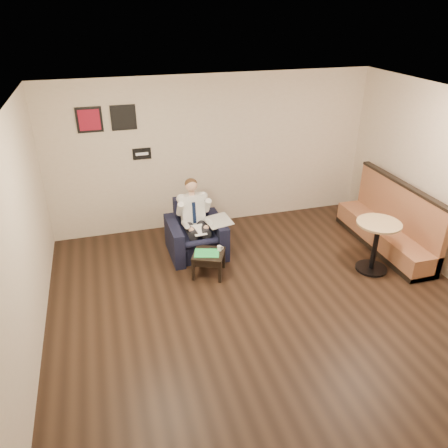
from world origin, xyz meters
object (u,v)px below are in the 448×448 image
object	(u,v)px
side_table	(209,263)
cafe_table	(375,246)
green_folder	(207,253)
smartphone	(213,249)
banquette	(387,217)
armchair	(196,230)
seated_man	(197,224)
coffee_mug	(219,248)

from	to	relation	value
side_table	cafe_table	world-z (taller)	cafe_table
green_folder	smartphone	bearing A→B (deg)	41.47
green_folder	banquette	bearing A→B (deg)	-0.25
green_folder	armchair	bearing A→B (deg)	91.00
cafe_table	side_table	bearing A→B (deg)	166.61
smartphone	banquette	distance (m)	3.07
seated_man	smartphone	xyz separation A→B (m)	(0.14, -0.47, -0.22)
side_table	coffee_mug	xyz separation A→B (m)	(0.18, 0.03, 0.23)
side_table	green_folder	distance (m)	0.20
armchair	banquette	distance (m)	3.28
seated_man	banquette	distance (m)	3.26
side_table	smartphone	xyz separation A→B (m)	(0.10, 0.11, 0.20)
seated_man	banquette	bearing A→B (deg)	-11.76
coffee_mug	cafe_table	world-z (taller)	cafe_table
armchair	seated_man	xyz separation A→B (m)	(0.00, -0.12, 0.16)
side_table	cafe_table	size ratio (longest dim) A/B	0.55
banquette	cafe_table	world-z (taller)	banquette
seated_man	coffee_mug	xyz separation A→B (m)	(0.22, -0.55, -0.19)
coffee_mug	smartphone	world-z (taller)	coffee_mug
banquette	smartphone	bearing A→B (deg)	177.67
armchair	side_table	size ratio (longest dim) A/B	1.97
coffee_mug	smartphone	size ratio (longest dim) A/B	0.68
seated_man	banquette	xyz separation A→B (m)	(3.20, -0.60, -0.03)
seated_man	cafe_table	xyz separation A→B (m)	(2.60, -1.19, -0.19)
armchair	cafe_table	size ratio (longest dim) A/B	1.08
armchair	green_folder	bearing A→B (deg)	-90.17
armchair	seated_man	size ratio (longest dim) A/B	0.75
green_folder	smartphone	distance (m)	0.17
coffee_mug	cafe_table	distance (m)	2.46
seated_man	armchair	bearing A→B (deg)	90.00
banquette	armchair	bearing A→B (deg)	167.42
coffee_mug	smartphone	bearing A→B (deg)	138.33
green_folder	smartphone	size ratio (longest dim) A/B	3.21
smartphone	armchair	bearing A→B (deg)	137.70
seated_man	green_folder	xyz separation A→B (m)	(0.01, -0.58, -0.22)
green_folder	seated_man	bearing A→B (deg)	90.97
armchair	coffee_mug	xyz separation A→B (m)	(0.22, -0.67, -0.02)
armchair	smartphone	distance (m)	0.61
armchair	seated_man	bearing A→B (deg)	-90.00
side_table	cafe_table	xyz separation A→B (m)	(2.56, -0.61, 0.23)
side_table	coffee_mug	distance (m)	0.30
green_folder	banquette	size ratio (longest dim) A/B	0.17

